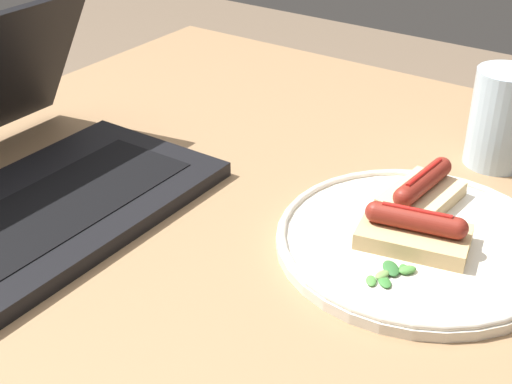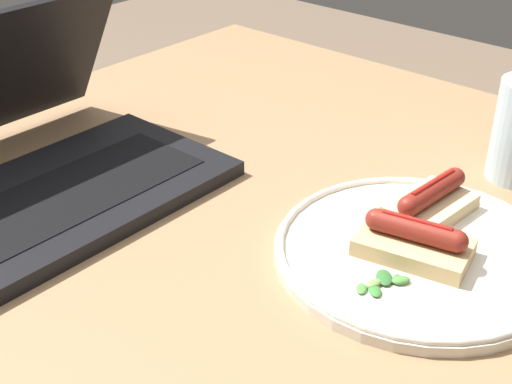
{
  "view_description": "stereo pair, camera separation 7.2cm",
  "coord_description": "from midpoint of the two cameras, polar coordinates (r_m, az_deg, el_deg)",
  "views": [
    {
      "loc": [
        -0.53,
        -0.45,
        1.2
      ],
      "look_at": [
        -0.02,
        -0.1,
        0.84
      ],
      "focal_mm": 50.0,
      "sensor_mm": 36.0,
      "label": 1
    },
    {
      "loc": [
        -0.49,
        -0.51,
        1.2
      ],
      "look_at": [
        -0.02,
        -0.1,
        0.84
      ],
      "focal_mm": 50.0,
      "sensor_mm": 36.0,
      "label": 2
    }
  ],
  "objects": [
    {
      "name": "sausage_toast_left",
      "position": [
        0.73,
        9.81,
        -3.19
      ],
      "size": [
        0.09,
        0.12,
        0.04
      ],
      "rotation": [
        0.0,
        0.0,
        1.79
      ],
      "color": "tan",
      "rests_on": "plate"
    },
    {
      "name": "laptop",
      "position": [
        0.86,
        -20.44,
        1.37
      ],
      "size": [
        0.37,
        0.33,
        0.2
      ],
      "color": "black",
      "rests_on": "desk"
    },
    {
      "name": "plate",
      "position": [
        0.75,
        9.99,
        -3.96
      ],
      "size": [
        0.29,
        0.29,
        0.02
      ],
      "color": "silver",
      "rests_on": "desk"
    },
    {
      "name": "sausage_toast_middle",
      "position": [
        0.8,
        10.64,
        0.01
      ],
      "size": [
        0.11,
        0.07,
        0.04
      ],
      "rotation": [
        0.0,
        0.0,
        3.06
      ],
      "color": "#D6B784",
      "rests_on": "plate"
    },
    {
      "name": "desk",
      "position": [
        0.87,
        -6.99,
        -6.35
      ],
      "size": [
        1.06,
        0.88,
        0.78
      ],
      "color": "#93704C",
      "rests_on": "ground_plane"
    },
    {
      "name": "salad_pile",
      "position": [
        0.69,
        7.86,
        -6.52
      ],
      "size": [
        0.05,
        0.04,
        0.01
      ],
      "color": "#387A33",
      "rests_on": "plate"
    },
    {
      "name": "drinking_glass",
      "position": [
        0.92,
        16.92,
        5.6
      ],
      "size": [
        0.08,
        0.08,
        0.12
      ],
      "color": "silver",
      "rests_on": "desk"
    }
  ]
}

